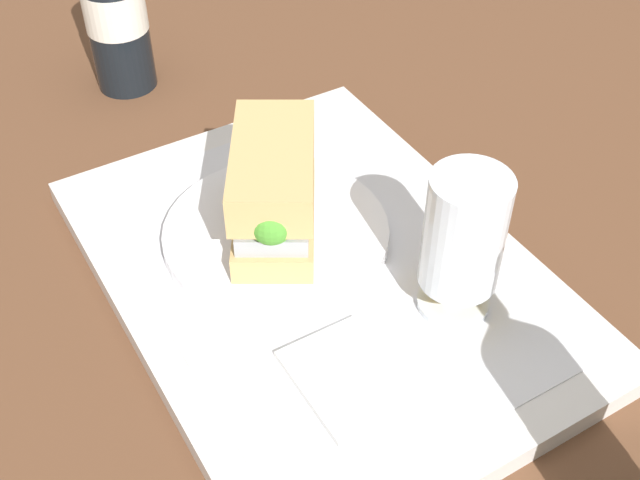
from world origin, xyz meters
name	(u,v)px	position (x,y,z in m)	size (l,w,h in m)	color
ground_plane	(320,283)	(0.00, 0.00, 0.00)	(3.00, 3.00, 0.00)	brown
tray	(320,275)	(0.00, 0.00, 0.01)	(0.44, 0.32, 0.02)	silver
placemat	(320,266)	(0.00, 0.00, 0.02)	(0.38, 0.27, 0.00)	silver
plate	(276,234)	(-0.05, -0.02, 0.03)	(0.19, 0.19, 0.01)	white
sandwich	(274,191)	(-0.04, -0.02, 0.08)	(0.14, 0.12, 0.08)	tan
beer_glass	(463,242)	(0.09, 0.07, 0.09)	(0.06, 0.06, 0.12)	silver
napkin_folded	(347,377)	(0.11, -0.04, 0.02)	(0.09, 0.07, 0.01)	white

